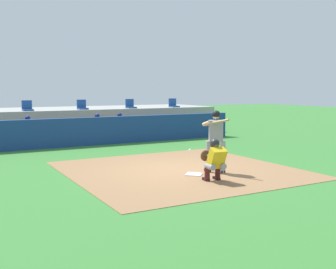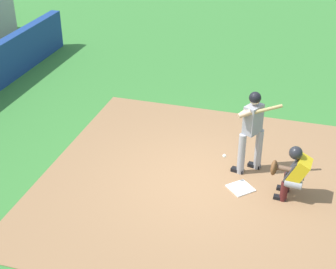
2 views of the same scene
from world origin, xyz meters
TOP-DOWN VIEW (x-y plane):
  - ground_plane at (0.00, 0.00)m, footprint 80.00×80.00m
  - dirt_infield at (0.00, 0.00)m, footprint 6.40×6.40m
  - home_plate at (0.00, -0.80)m, footprint 0.62×0.62m
  - batter_at_plate at (0.69, -0.84)m, footprint 0.57×0.89m
  - catcher_crouched at (0.01, -1.74)m, footprint 0.51×1.70m
  - dugout_wall at (0.00, 6.50)m, footprint 13.00×0.30m
  - dugout_bench at (0.00, 7.50)m, footprint 11.80×0.44m
  - dugout_player_0 at (-2.95, 7.34)m, footprint 0.49×0.70m
  - dugout_player_1 at (0.09, 7.34)m, footprint 0.49×0.70m
  - dugout_player_2 at (1.19, 7.34)m, footprint 0.49×0.70m
  - stands_platform at (0.00, 10.90)m, footprint 15.00×4.40m
  - stadium_seat_1 at (-2.60, 9.38)m, footprint 0.46×0.46m
  - stadium_seat_2 at (0.00, 9.38)m, footprint 0.46×0.46m
  - stadium_seat_3 at (2.60, 9.38)m, footprint 0.46×0.46m
  - stadium_seat_4 at (5.20, 9.38)m, footprint 0.46×0.46m

SIDE VIEW (x-z plane):
  - ground_plane at x=0.00m, z-range 0.00..0.00m
  - dirt_infield at x=0.00m, z-range 0.00..0.01m
  - home_plate at x=0.00m, z-range 0.01..0.04m
  - dugout_bench at x=0.00m, z-range 0.00..0.45m
  - dugout_wall at x=0.00m, z-range 0.00..1.20m
  - catcher_crouched at x=0.01m, z-range 0.05..1.17m
  - dugout_player_0 at x=-2.95m, z-range 0.02..1.32m
  - dugout_player_1 at x=0.09m, z-range 0.02..1.32m
  - dugout_player_2 at x=1.19m, z-range 0.02..1.32m
  - stands_platform at x=0.00m, z-range 0.00..1.40m
  - batter_at_plate at x=0.69m, z-range 0.13..1.94m
  - stadium_seat_1 at x=-2.60m, z-range 1.29..1.77m
  - stadium_seat_2 at x=0.00m, z-range 1.29..1.77m
  - stadium_seat_3 at x=2.60m, z-range 1.29..1.77m
  - stadium_seat_4 at x=5.20m, z-range 1.29..1.77m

